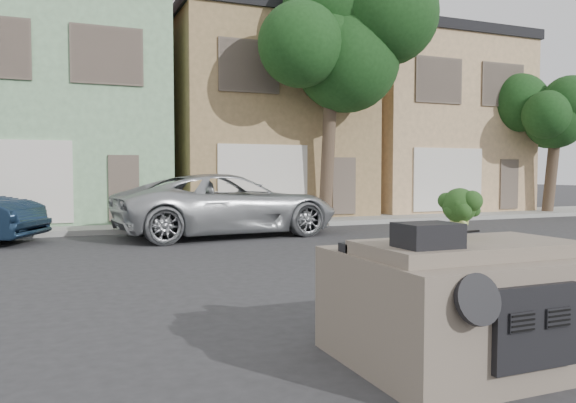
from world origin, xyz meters
TOP-DOWN VIEW (x-y plane):
  - ground_plane at (0.00, 0.00)m, footprint 120.00×120.00m
  - sidewalk at (0.00, 10.50)m, footprint 40.00×3.00m
  - townhouse_mint at (-3.50, 14.50)m, footprint 7.20×8.20m
  - townhouse_tan at (4.00, 14.50)m, footprint 7.20×8.20m
  - townhouse_beige at (11.50, 14.50)m, footprint 7.20×8.20m
  - silver_pickup at (0.90, 7.59)m, footprint 6.31×3.38m
  - tree_near at (5.00, 9.80)m, footprint 4.40×4.00m
  - tree_far at (15.00, 9.80)m, footprint 3.20×3.00m
  - car_dashboard at (0.00, -3.00)m, footprint 2.00×1.80m
  - instrument_hump at (-0.58, -3.35)m, footprint 0.48×0.38m
  - wiper_arm at (0.28, -2.62)m, footprint 0.69×0.15m
  - broccoli at (0.11, -2.89)m, footprint 0.54×0.54m

SIDE VIEW (x-z plane):
  - ground_plane at x=0.00m, z-range 0.00..0.00m
  - silver_pickup at x=0.90m, z-range -0.84..0.84m
  - sidewalk at x=0.00m, z-range 0.00..0.15m
  - car_dashboard at x=0.00m, z-range 0.00..1.12m
  - wiper_arm at x=0.28m, z-range 1.12..1.14m
  - instrument_hump at x=-0.58m, z-range 1.12..1.32m
  - broccoli at x=0.11m, z-range 1.12..1.59m
  - tree_far at x=15.00m, z-range 0.00..6.00m
  - townhouse_mint at x=-3.50m, z-range 0.00..7.55m
  - townhouse_tan at x=4.00m, z-range 0.00..7.55m
  - townhouse_beige at x=11.50m, z-range 0.00..7.55m
  - tree_near at x=5.00m, z-range 0.00..8.50m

